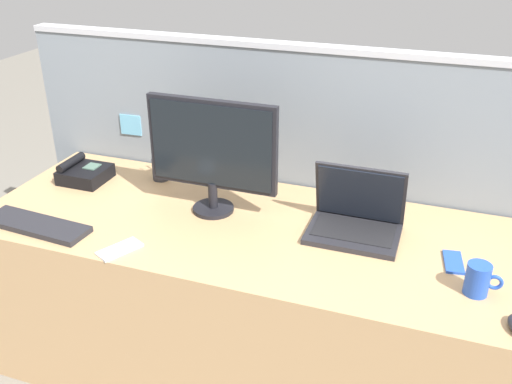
{
  "coord_description": "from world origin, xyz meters",
  "views": [
    {
      "loc": [
        0.64,
        -1.75,
        1.79
      ],
      "look_at": [
        0.0,
        0.05,
        0.83
      ],
      "focal_mm": 39.95,
      "sensor_mm": 36.0,
      "label": 1
    }
  ],
  "objects_px": {
    "keyboard_main": "(36,225)",
    "pen_cup": "(161,169)",
    "laptop": "(356,216)",
    "cell_phone_white_slab": "(120,249)",
    "coffee_mug": "(478,279)",
    "desk_phone": "(84,173)",
    "cell_phone_blue_case": "(453,262)",
    "desktop_monitor": "(212,149)"
  },
  "relations": [
    {
      "from": "laptop",
      "to": "cell_phone_white_slab",
      "type": "distance_m",
      "value": 0.86
    },
    {
      "from": "desktop_monitor",
      "to": "keyboard_main",
      "type": "bearing_deg",
      "value": -148.06
    },
    {
      "from": "desk_phone",
      "to": "cell_phone_white_slab",
      "type": "relative_size",
      "value": 1.22
    },
    {
      "from": "keyboard_main",
      "to": "cell_phone_blue_case",
      "type": "height_order",
      "value": "keyboard_main"
    },
    {
      "from": "laptop",
      "to": "cell_phone_white_slab",
      "type": "height_order",
      "value": "laptop"
    },
    {
      "from": "cell_phone_white_slab",
      "to": "coffee_mug",
      "type": "distance_m",
      "value": 1.19
    },
    {
      "from": "cell_phone_blue_case",
      "to": "keyboard_main",
      "type": "bearing_deg",
      "value": -177.74
    },
    {
      "from": "desktop_monitor",
      "to": "cell_phone_blue_case",
      "type": "relative_size",
      "value": 3.79
    },
    {
      "from": "desktop_monitor",
      "to": "pen_cup",
      "type": "xyz_separation_m",
      "value": [
        -0.33,
        0.18,
        -0.21
      ]
    },
    {
      "from": "laptop",
      "to": "cell_phone_blue_case",
      "type": "xyz_separation_m",
      "value": [
        0.35,
        -0.1,
        -0.06
      ]
    },
    {
      "from": "cell_phone_blue_case",
      "to": "coffee_mug",
      "type": "relative_size",
      "value": 1.2
    },
    {
      "from": "desktop_monitor",
      "to": "cell_phone_white_slab",
      "type": "relative_size",
      "value": 3.3
    },
    {
      "from": "cell_phone_white_slab",
      "to": "desk_phone",
      "type": "bearing_deg",
      "value": 161.99
    },
    {
      "from": "pen_cup",
      "to": "coffee_mug",
      "type": "relative_size",
      "value": 1.57
    },
    {
      "from": "coffee_mug",
      "to": "keyboard_main",
      "type": "bearing_deg",
      "value": -175.5
    },
    {
      "from": "desktop_monitor",
      "to": "coffee_mug",
      "type": "height_order",
      "value": "desktop_monitor"
    },
    {
      "from": "keyboard_main",
      "to": "pen_cup",
      "type": "xyz_separation_m",
      "value": [
        0.24,
        0.54,
        0.04
      ]
    },
    {
      "from": "pen_cup",
      "to": "coffee_mug",
      "type": "distance_m",
      "value": 1.38
    },
    {
      "from": "cell_phone_blue_case",
      "to": "coffee_mug",
      "type": "bearing_deg",
      "value": -72.83
    },
    {
      "from": "desktop_monitor",
      "to": "desk_phone",
      "type": "distance_m",
      "value": 0.69
    },
    {
      "from": "laptop",
      "to": "desktop_monitor",
      "type": "bearing_deg",
      "value": -178.37
    },
    {
      "from": "desk_phone",
      "to": "coffee_mug",
      "type": "xyz_separation_m",
      "value": [
        1.63,
        -0.29,
        0.02
      ]
    },
    {
      "from": "laptop",
      "to": "pen_cup",
      "type": "relative_size",
      "value": 1.87
    },
    {
      "from": "pen_cup",
      "to": "cell_phone_white_slab",
      "type": "relative_size",
      "value": 1.14
    },
    {
      "from": "laptop",
      "to": "coffee_mug",
      "type": "relative_size",
      "value": 2.94
    },
    {
      "from": "cell_phone_white_slab",
      "to": "keyboard_main",
      "type": "bearing_deg",
      "value": -158.33
    },
    {
      "from": "desk_phone",
      "to": "cell_phone_blue_case",
      "type": "bearing_deg",
      "value": -5.14
    },
    {
      "from": "desktop_monitor",
      "to": "keyboard_main",
      "type": "distance_m",
      "value": 0.72
    },
    {
      "from": "pen_cup",
      "to": "coffee_mug",
      "type": "bearing_deg",
      "value": -17.51
    },
    {
      "from": "keyboard_main",
      "to": "coffee_mug",
      "type": "height_order",
      "value": "coffee_mug"
    },
    {
      "from": "desk_phone",
      "to": "laptop",
      "type": "bearing_deg",
      "value": -2.05
    },
    {
      "from": "desk_phone",
      "to": "cell_phone_white_slab",
      "type": "bearing_deg",
      "value": -44.78
    },
    {
      "from": "keyboard_main",
      "to": "pen_cup",
      "type": "height_order",
      "value": "pen_cup"
    },
    {
      "from": "laptop",
      "to": "pen_cup",
      "type": "xyz_separation_m",
      "value": [
        -0.89,
        0.17,
        -0.02
      ]
    },
    {
      "from": "laptop",
      "to": "coffee_mug",
      "type": "distance_m",
      "value": 0.49
    },
    {
      "from": "desktop_monitor",
      "to": "desk_phone",
      "type": "bearing_deg",
      "value": 174.77
    },
    {
      "from": "desk_phone",
      "to": "desktop_monitor",
      "type": "bearing_deg",
      "value": -5.23
    },
    {
      "from": "pen_cup",
      "to": "cell_phone_white_slab",
      "type": "bearing_deg",
      "value": -76.22
    },
    {
      "from": "desk_phone",
      "to": "cell_phone_blue_case",
      "type": "height_order",
      "value": "desk_phone"
    },
    {
      "from": "desk_phone",
      "to": "keyboard_main",
      "type": "distance_m",
      "value": 0.42
    },
    {
      "from": "keyboard_main",
      "to": "cell_phone_blue_case",
      "type": "distance_m",
      "value": 1.51
    },
    {
      "from": "cell_phone_white_slab",
      "to": "cell_phone_blue_case",
      "type": "bearing_deg",
      "value": 42.34
    }
  ]
}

